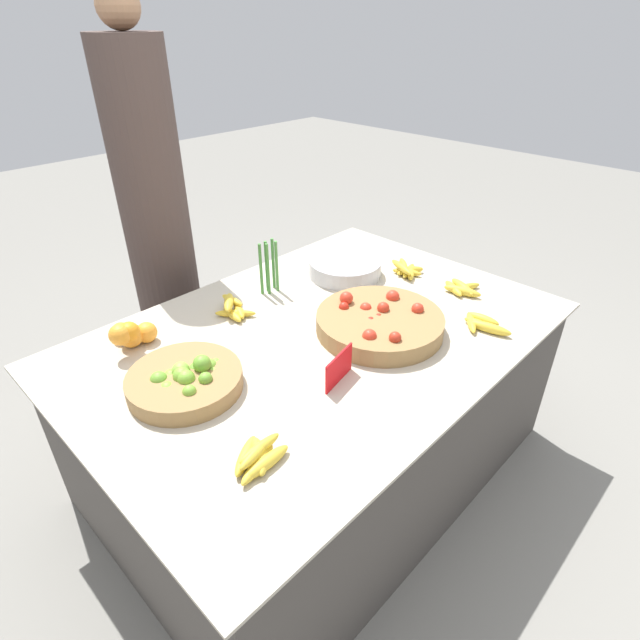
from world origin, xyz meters
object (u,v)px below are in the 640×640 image
(lime_bowl, at_px, (186,380))
(metal_bowl, at_px, (345,268))
(price_sign, at_px, (339,368))
(vendor_person, at_px, (159,232))
(tomato_basket, at_px, (379,323))

(lime_bowl, relative_size, metal_bowl, 1.11)
(price_sign, height_order, vendor_person, vendor_person)
(tomato_basket, distance_m, price_sign, 0.33)
(lime_bowl, height_order, vendor_person, vendor_person)
(lime_bowl, distance_m, vendor_person, 0.94)
(lime_bowl, distance_m, tomato_basket, 0.69)
(lime_bowl, xyz_separation_m, vendor_person, (0.42, 0.83, 0.12))
(lime_bowl, xyz_separation_m, price_sign, (0.35, -0.31, 0.02))
(lime_bowl, distance_m, price_sign, 0.46)
(lime_bowl, relative_size, price_sign, 2.34)
(vendor_person, bearing_deg, metal_bowl, -53.69)
(tomato_basket, xyz_separation_m, vendor_person, (-0.24, 1.05, 0.12))
(tomato_basket, bearing_deg, price_sign, -163.87)
(lime_bowl, height_order, tomato_basket, tomato_basket)
(metal_bowl, bearing_deg, price_sign, -139.74)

